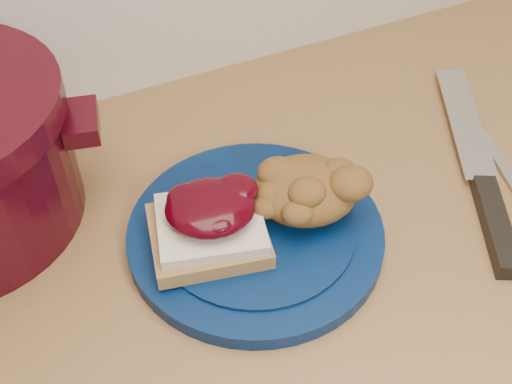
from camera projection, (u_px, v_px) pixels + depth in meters
name	position (u px, v px, depth m)	size (l,w,h in m)	color
plate	(256.00, 234.00, 0.69)	(0.27, 0.27, 0.02)	#041940
sandwich	(209.00, 222.00, 0.65)	(0.13, 0.12, 0.06)	olive
stuffing_mound	(306.00, 190.00, 0.67)	(0.11, 0.10, 0.06)	brown
chef_knife	(486.00, 193.00, 0.73)	(0.19, 0.33, 0.02)	black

